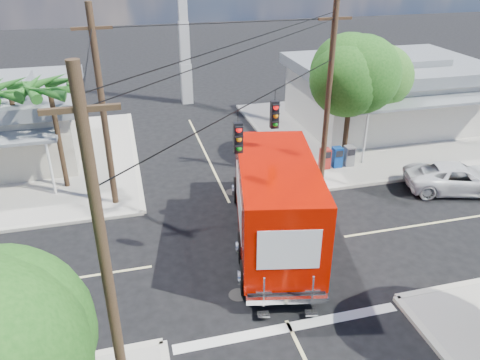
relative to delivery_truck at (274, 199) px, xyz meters
name	(u,v)px	position (x,y,z in m)	size (l,w,h in m)	color
ground	(253,251)	(-0.98, -0.46, -1.98)	(120.00, 120.00, 0.00)	black
sidewalk_ne	(367,131)	(9.90, 10.42, -1.91)	(14.12, 14.12, 0.14)	#ADA89C
sidewalk_nw	(7,166)	(-11.86, 10.42, -1.91)	(14.12, 14.12, 0.14)	#ADA89C
road_markings	(263,273)	(-0.98, -1.93, -1.98)	(32.00, 32.00, 0.01)	beige
building_ne	(385,91)	(11.52, 11.51, 0.34)	(11.80, 10.20, 4.50)	silver
radio_tower	(184,27)	(-0.48, 19.54, 3.66)	(0.80, 0.80, 17.00)	silver
tree_sw_front	(4,346)	(-7.97, -8.00, 2.35)	(3.88, 3.78, 6.03)	#422D1C
tree_ne_front	(352,79)	(6.23, 6.30, 2.78)	(4.21, 4.14, 6.66)	#422D1C
tree_ne_back	(375,76)	(8.83, 8.50, 2.20)	(3.77, 3.66, 5.82)	#422D1C
palm_nw_front	(50,90)	(-8.48, 7.04, 3.06)	(3.01, 3.08, 5.59)	#422D1C
palm_nw_back	(10,92)	(-10.48, 8.54, 2.69)	(3.01, 3.08, 5.19)	#422D1C
utility_poles	(202,131)	(-2.57, 1.15, 2.69)	(12.00, 10.68, 9.00)	#473321
vending_boxes	(337,157)	(5.52, 5.74, -1.29)	(1.90, 0.50, 1.10)	#A7221B
delivery_truck	(274,199)	(0.00, 0.00, 0.00)	(4.48, 9.37, 3.91)	black
parked_car	(458,178)	(10.17, 1.93, -1.29)	(2.31, 5.00, 1.39)	silver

